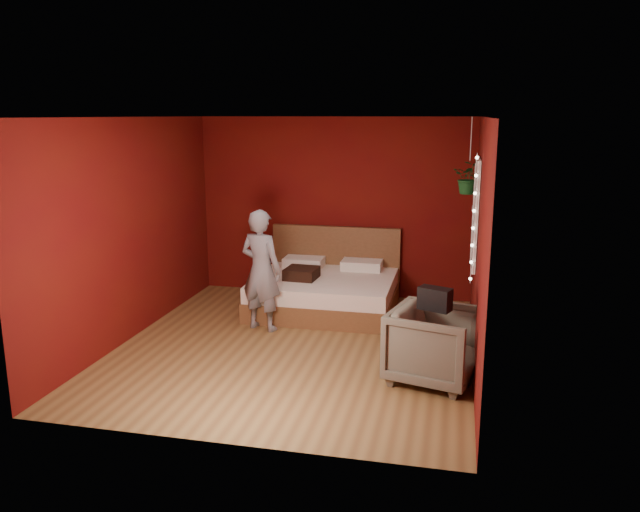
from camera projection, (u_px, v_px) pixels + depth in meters
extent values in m
plane|color=olive|center=(295.00, 346.00, 7.23)|extent=(4.50, 4.50, 0.00)
cube|color=#591209|center=(334.00, 208.00, 9.10)|extent=(4.00, 0.02, 2.60)
cube|color=#591209|center=(219.00, 291.00, 4.80)|extent=(4.00, 0.02, 2.60)
cube|color=#591209|center=(130.00, 229.00, 7.37)|extent=(0.02, 4.50, 2.60)
cube|color=#591209|center=(480.00, 244.00, 6.52)|extent=(0.02, 4.50, 2.60)
cube|color=silver|center=(293.00, 116.00, 6.65)|extent=(4.00, 4.50, 0.02)
cube|color=white|center=(475.00, 212.00, 7.34)|extent=(0.04, 0.97, 1.27)
cube|color=black|center=(474.00, 212.00, 7.34)|extent=(0.02, 0.85, 1.15)
cube|color=white|center=(474.00, 212.00, 7.34)|extent=(0.03, 0.05, 1.15)
cube|color=white|center=(474.00, 212.00, 7.34)|extent=(0.03, 0.85, 0.05)
cylinder|color=silver|center=(474.00, 220.00, 6.85)|extent=(0.01, 0.01, 1.45)
sphere|color=#FFF2CC|center=(470.00, 279.00, 7.00)|extent=(0.04, 0.04, 0.04)
sphere|color=#FFF2CC|center=(471.00, 262.00, 6.95)|extent=(0.04, 0.04, 0.04)
sphere|color=#FFF2CC|center=(472.00, 245.00, 6.91)|extent=(0.04, 0.04, 0.04)
sphere|color=#FFF2CC|center=(473.00, 228.00, 6.87)|extent=(0.04, 0.04, 0.04)
sphere|color=#FFF2CC|center=(474.00, 211.00, 6.82)|extent=(0.04, 0.04, 0.04)
sphere|color=#FFF2CC|center=(475.00, 193.00, 6.78)|extent=(0.04, 0.04, 0.04)
sphere|color=#FFF2CC|center=(476.00, 176.00, 6.74)|extent=(0.04, 0.04, 0.04)
sphere|color=#FFF2CC|center=(477.00, 158.00, 6.70)|extent=(0.04, 0.04, 0.04)
cube|color=brown|center=(325.00, 301.00, 8.53)|extent=(1.89, 1.60, 0.26)
cube|color=white|center=(325.00, 285.00, 8.47)|extent=(1.85, 1.57, 0.21)
cube|color=brown|center=(336.00, 261.00, 9.17)|extent=(1.89, 0.08, 1.04)
cube|color=white|center=(304.00, 262.00, 9.04)|extent=(0.57, 0.36, 0.13)
cube|color=white|center=(362.00, 265.00, 8.86)|extent=(0.57, 0.36, 0.13)
imported|color=slate|center=(261.00, 270.00, 7.66)|extent=(0.63, 0.50, 1.51)
imported|color=#615B4C|center=(434.00, 345.00, 6.22)|extent=(1.01, 0.99, 0.76)
cube|color=black|center=(435.00, 299.00, 6.07)|extent=(0.35, 0.26, 0.22)
cube|color=black|center=(302.00, 273.00, 8.36)|extent=(0.44, 0.44, 0.15)
cylinder|color=silver|center=(471.00, 139.00, 7.49)|extent=(0.01, 0.01, 0.52)
imported|color=#18561D|center=(469.00, 178.00, 7.59)|extent=(0.43, 0.39, 0.41)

